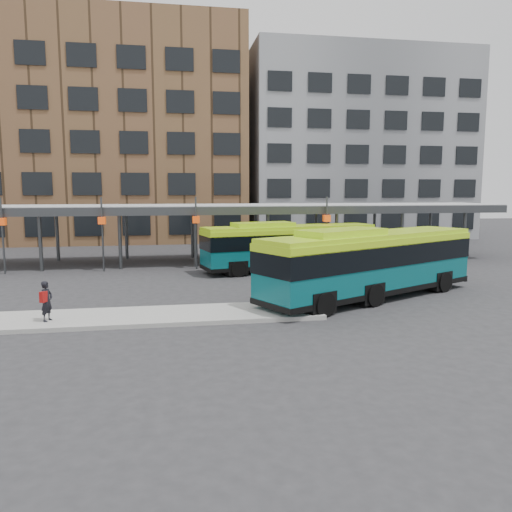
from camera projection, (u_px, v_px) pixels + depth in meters
The scene contains 9 objects.
ground at pixel (269, 298), 24.43m from camera, with size 120.00×120.00×0.00m, color #28282B.
boarding_island at pixel (152, 316), 20.56m from camera, with size 14.00×3.00×0.18m, color gray.
canopy at pixel (234, 208), 36.47m from camera, with size 40.00×6.53×4.80m.
building_brick at pixel (117, 135), 52.55m from camera, with size 26.00×14.00×22.00m, color brown.
building_grey at pixel (352, 148), 57.06m from camera, with size 24.00×14.00×20.00m, color slate.
bus_front at pixel (371, 262), 24.13m from camera, with size 12.48×8.11×3.48m.
bus_rear at pixel (289, 245), 32.64m from camera, with size 11.87×4.89×3.20m.
pedestrian at pixel (47, 301), 19.36m from camera, with size 0.57×0.68×1.58m.
bike_rack at pixel (404, 252), 38.31m from camera, with size 6.39×1.31×1.07m.
Camera 1 is at (-4.69, -23.49, 5.27)m, focal length 35.00 mm.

